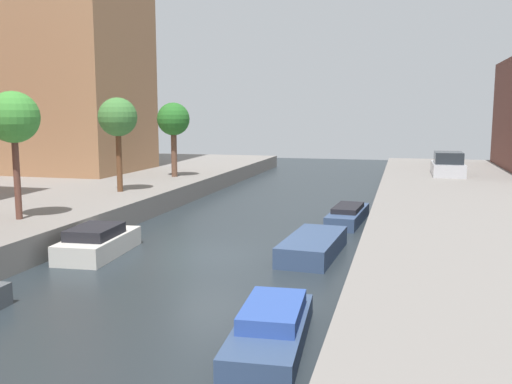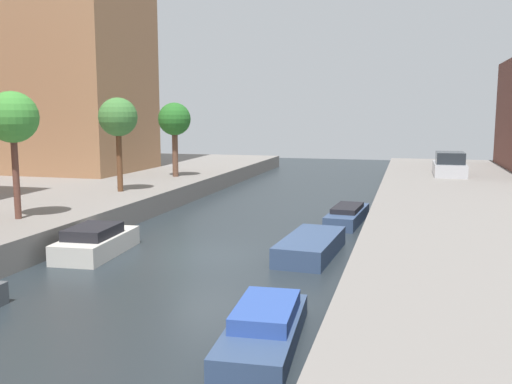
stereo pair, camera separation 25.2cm
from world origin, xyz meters
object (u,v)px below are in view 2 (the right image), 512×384
(street_tree_4, at_px, (174,120))
(moored_boat_right_2, at_px, (264,328))
(street_tree_2, at_px, (12,119))
(moored_boat_right_3, at_px, (311,246))
(moored_boat_left_2, at_px, (96,242))
(parked_car, at_px, (449,166))
(moored_boat_right_4, at_px, (347,215))
(street_tree_3, at_px, (118,118))

(street_tree_4, height_order, moored_boat_right_2, street_tree_4)
(street_tree_2, height_order, moored_boat_right_3, street_tree_2)
(moored_boat_left_2, bearing_deg, street_tree_2, 172.60)
(parked_car, bearing_deg, moored_boat_right_4, -112.75)
(moored_boat_right_3, bearing_deg, moored_boat_right_4, 84.59)
(street_tree_4, relative_size, moored_boat_right_2, 1.11)
(street_tree_4, relative_size, parked_car, 1.08)
(street_tree_3, height_order, parked_car, street_tree_3)
(parked_car, bearing_deg, moored_boat_left_2, -122.64)
(moored_boat_left_2, height_order, moored_boat_right_3, moored_boat_left_2)
(moored_boat_right_3, bearing_deg, street_tree_3, 149.98)
(moored_boat_right_4, bearing_deg, moored_boat_right_3, -95.41)
(street_tree_3, relative_size, moored_boat_right_2, 1.14)
(street_tree_3, bearing_deg, street_tree_4, 90.00)
(moored_boat_right_3, distance_m, moored_boat_right_4, 6.19)
(street_tree_3, distance_m, moored_boat_right_2, 17.98)
(moored_boat_right_3, bearing_deg, street_tree_2, -172.71)
(moored_boat_right_3, relative_size, moored_boat_right_4, 0.94)
(moored_boat_right_3, bearing_deg, moored_boat_left_2, -165.84)
(street_tree_2, relative_size, moored_boat_right_2, 1.15)
(moored_boat_left_2, relative_size, moored_boat_right_3, 0.88)
(moored_boat_left_2, xyz_separation_m, moored_boat_right_4, (7.75, 7.97, -0.09))
(parked_car, bearing_deg, street_tree_2, -129.80)
(street_tree_2, bearing_deg, street_tree_4, 90.00)
(street_tree_3, relative_size, moored_boat_left_2, 1.22)
(parked_car, bearing_deg, street_tree_4, -162.20)
(parked_car, height_order, moored_boat_right_4, parked_car)
(street_tree_2, xyz_separation_m, moored_boat_right_2, (10.93, -6.14, -4.30))
(street_tree_4, bearing_deg, moored_boat_right_4, -31.03)
(moored_boat_right_4, bearing_deg, moored_boat_right_2, -91.17)
(street_tree_2, bearing_deg, moored_boat_right_3, 7.29)
(moored_boat_right_3, bearing_deg, street_tree_4, 129.47)
(moored_boat_right_2, bearing_deg, street_tree_2, 150.69)
(street_tree_4, relative_size, moored_boat_right_3, 1.05)
(street_tree_2, distance_m, moored_boat_left_2, 5.46)
(moored_boat_right_2, height_order, moored_boat_right_3, moored_boat_right_2)
(parked_car, relative_size, moored_boat_right_3, 0.97)
(parked_car, bearing_deg, street_tree_3, -143.57)
(street_tree_2, bearing_deg, moored_boat_right_2, -29.31)
(street_tree_2, bearing_deg, street_tree_3, 90.00)
(moored_boat_right_2, distance_m, moored_boat_right_4, 13.66)
(moored_boat_right_2, bearing_deg, parked_car, 78.33)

